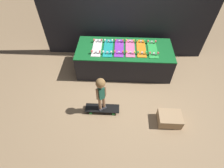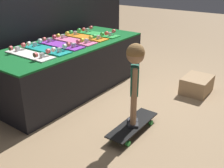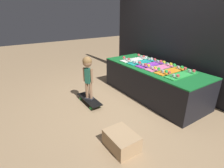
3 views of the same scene
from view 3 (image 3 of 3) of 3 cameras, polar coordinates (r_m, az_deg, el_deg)
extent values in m
plane|color=#9E7F5B|center=(3.43, 5.93, -6.00)|extent=(16.00, 16.00, 0.00)
cube|color=black|center=(3.92, 21.61, 17.57)|extent=(4.04, 0.10, 2.77)
cube|color=black|center=(3.67, 13.23, 0.74)|extent=(2.16, 0.89, 0.61)
cube|color=#146028|center=(3.56, 13.68, 5.41)|extent=(2.16, 0.89, 0.02)
cube|color=white|center=(3.98, 7.15, 7.95)|extent=(0.20, 0.65, 0.01)
cube|color=#B7B7BC|center=(4.11, 9.48, 8.76)|extent=(0.04, 0.04, 0.05)
cylinder|color=#D84C4C|center=(4.04, 10.32, 8.85)|extent=(0.03, 0.05, 0.05)
cylinder|color=#D84C4C|center=(4.17, 8.71, 9.36)|extent=(0.03, 0.05, 0.05)
cube|color=#B7B7BC|center=(3.84, 4.72, 8.00)|extent=(0.04, 0.04, 0.05)
cylinder|color=#D84C4C|center=(3.77, 5.53, 8.09)|extent=(0.03, 0.05, 0.05)
cylinder|color=#D84C4C|center=(3.90, 3.95, 8.63)|extent=(0.03, 0.05, 0.05)
cube|color=teal|center=(3.80, 9.56, 7.10)|extent=(0.20, 0.65, 0.01)
cube|color=#B7B7BC|center=(3.94, 11.90, 7.96)|extent=(0.04, 0.04, 0.05)
cylinder|color=white|center=(3.88, 12.82, 8.04)|extent=(0.03, 0.05, 0.05)
cylinder|color=white|center=(3.99, 11.07, 8.60)|extent=(0.03, 0.05, 0.05)
cube|color=#B7B7BC|center=(3.66, 7.10, 7.13)|extent=(0.04, 0.04, 0.05)
cylinder|color=white|center=(3.59, 8.00, 7.20)|extent=(0.03, 0.05, 0.05)
cylinder|color=white|center=(3.71, 6.26, 7.82)|extent=(0.03, 0.05, 0.05)
cube|color=purple|center=(3.64, 12.35, 6.19)|extent=(0.20, 0.65, 0.01)
cube|color=#B7B7BC|center=(3.79, 14.69, 7.11)|extent=(0.04, 0.04, 0.05)
cylinder|color=#D84C4C|center=(3.73, 15.69, 7.17)|extent=(0.03, 0.05, 0.05)
cylinder|color=#D84C4C|center=(3.84, 13.79, 7.79)|extent=(0.03, 0.05, 0.05)
cube|color=#B7B7BC|center=(3.49, 9.90, 6.20)|extent=(0.04, 0.04, 0.05)
cylinder|color=#D84C4C|center=(3.42, 10.90, 6.25)|extent=(0.03, 0.05, 0.05)
cylinder|color=#D84C4C|center=(3.54, 8.99, 6.94)|extent=(0.03, 0.05, 0.05)
cube|color=pink|center=(3.49, 15.31, 5.17)|extent=(0.20, 0.65, 0.01)
cube|color=#B7B7BC|center=(3.64, 17.62, 6.16)|extent=(0.04, 0.04, 0.05)
cylinder|color=yellow|center=(3.58, 18.71, 6.19)|extent=(0.03, 0.05, 0.05)
cylinder|color=yellow|center=(3.68, 16.66, 6.88)|extent=(0.03, 0.05, 0.05)
cube|color=#B7B7BC|center=(3.33, 12.89, 5.15)|extent=(0.04, 0.04, 0.05)
cylinder|color=yellow|center=(3.27, 13.99, 5.17)|extent=(0.03, 0.05, 0.05)
cylinder|color=yellow|center=(3.38, 11.90, 5.94)|extent=(0.03, 0.05, 0.05)
cube|color=orange|center=(3.35, 18.47, 4.04)|extent=(0.20, 0.65, 0.01)
cube|color=#B7B7BC|center=(3.50, 20.75, 5.10)|extent=(0.04, 0.04, 0.05)
cylinder|color=green|center=(3.45, 21.93, 5.11)|extent=(0.03, 0.05, 0.05)
cylinder|color=green|center=(3.54, 19.72, 5.87)|extent=(0.03, 0.05, 0.05)
cube|color=#B7B7BC|center=(3.18, 16.11, 3.96)|extent=(0.04, 0.04, 0.05)
cylinder|color=green|center=(3.12, 17.33, 3.96)|extent=(0.03, 0.05, 0.05)
cylinder|color=green|center=(3.22, 15.03, 4.82)|extent=(0.03, 0.05, 0.05)
cube|color=green|center=(3.20, 21.69, 2.72)|extent=(0.20, 0.65, 0.01)
cube|color=#B7B7BC|center=(3.36, 23.91, 3.89)|extent=(0.04, 0.04, 0.05)
cylinder|color=#D84C4C|center=(3.31, 25.19, 3.88)|extent=(0.03, 0.05, 0.05)
cylinder|color=#D84C4C|center=(3.39, 22.80, 4.71)|extent=(0.03, 0.05, 0.05)
cube|color=#B7B7BC|center=(3.02, 19.40, 2.58)|extent=(0.04, 0.04, 0.05)
cylinder|color=#D84C4C|center=(2.96, 20.74, 2.55)|extent=(0.03, 0.05, 0.05)
cylinder|color=#D84C4C|center=(3.06, 18.22, 3.50)|extent=(0.03, 0.05, 0.05)
cube|color=black|center=(3.38, -7.40, -4.93)|extent=(0.67, 0.20, 0.01)
cube|color=#B7B7BC|center=(3.22, -5.57, -7.01)|extent=(0.04, 0.04, 0.05)
cylinder|color=green|center=(3.26, -4.20, -6.99)|extent=(0.05, 0.03, 0.05)
cylinder|color=green|center=(3.19, -6.94, -7.82)|extent=(0.05, 0.03, 0.05)
cube|color=#B7B7BC|center=(3.57, -8.98, -3.98)|extent=(0.04, 0.04, 0.05)
cylinder|color=green|center=(3.61, -7.71, -4.01)|extent=(0.05, 0.03, 0.05)
cylinder|color=green|center=(3.55, -10.23, -4.69)|extent=(0.05, 0.03, 0.05)
cube|color=#2D2D33|center=(3.35, -6.81, -4.78)|extent=(0.12, 0.13, 0.02)
cylinder|color=#997051|center=(3.27, -6.95, -2.05)|extent=(0.06, 0.06, 0.33)
cube|color=#2D2D33|center=(3.39, -8.01, -4.51)|extent=(0.12, 0.13, 0.02)
cylinder|color=#997051|center=(3.31, -8.18, -1.81)|extent=(0.06, 0.06, 0.33)
cube|color=#236651|center=(3.18, -7.83, 2.68)|extent=(0.13, 0.12, 0.29)
cylinder|color=#997051|center=(3.14, -6.65, 2.71)|extent=(0.05, 0.05, 0.26)
cylinder|color=#997051|center=(3.22, -9.00, 3.07)|extent=(0.05, 0.05, 0.26)
sphere|color=#997051|center=(3.11, -8.07, 7.00)|extent=(0.16, 0.16, 0.16)
sphere|color=olive|center=(3.10, -8.10, 7.36)|extent=(0.17, 0.17, 0.17)
cube|color=tan|center=(2.36, 3.08, -17.98)|extent=(0.43, 0.33, 0.21)
camera|label=1|loc=(2.84, -62.71, 41.08)|focal=28.00mm
camera|label=2|loc=(4.64, -33.67, 17.55)|focal=42.00mm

